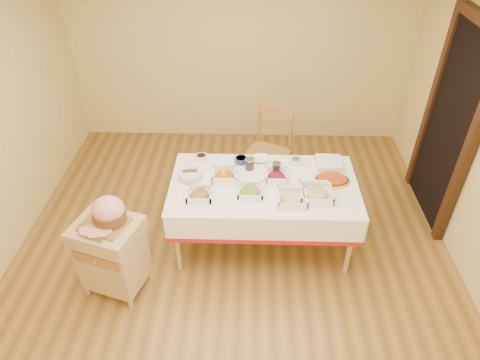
{
  "coord_description": "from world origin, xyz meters",
  "views": [
    {
      "loc": [
        0.16,
        -2.99,
        3.27
      ],
      "look_at": [
        0.07,
        0.2,
        0.88
      ],
      "focal_mm": 32.0,
      "sensor_mm": 36.0,
      "label": 1
    }
  ],
  "objects_px": {
    "ham_on_board": "(108,213)",
    "plate_stack": "(329,164)",
    "dining_table": "(263,197)",
    "bread_basket": "(190,175)",
    "mustard_bottle": "(223,174)",
    "dining_chair": "(269,151)",
    "preserve_jar_right": "(276,168)",
    "brass_platter": "(332,180)",
    "butcher_cart": "(112,253)",
    "preserve_jar_left": "(250,164)"
  },
  "relations": [
    {
      "from": "mustard_bottle",
      "to": "bread_basket",
      "type": "height_order",
      "value": "mustard_bottle"
    },
    {
      "from": "preserve_jar_left",
      "to": "plate_stack",
      "type": "xyz_separation_m",
      "value": [
        0.8,
        0.06,
        -0.02
      ]
    },
    {
      "from": "bread_basket",
      "to": "preserve_jar_right",
      "type": "bearing_deg",
      "value": 8.7
    },
    {
      "from": "brass_platter",
      "to": "plate_stack",
      "type": "bearing_deg",
      "value": 89.92
    },
    {
      "from": "plate_stack",
      "to": "brass_platter",
      "type": "height_order",
      "value": "plate_stack"
    },
    {
      "from": "preserve_jar_left",
      "to": "brass_platter",
      "type": "relative_size",
      "value": 0.36
    },
    {
      "from": "dining_table",
      "to": "bread_basket",
      "type": "relative_size",
      "value": 7.9
    },
    {
      "from": "dining_table",
      "to": "bread_basket",
      "type": "height_order",
      "value": "bread_basket"
    },
    {
      "from": "mustard_bottle",
      "to": "brass_platter",
      "type": "relative_size",
      "value": 0.5
    },
    {
      "from": "dining_table",
      "to": "brass_platter",
      "type": "relative_size",
      "value": 5.39
    },
    {
      "from": "dining_chair",
      "to": "brass_platter",
      "type": "distance_m",
      "value": 1.08
    },
    {
      "from": "bread_basket",
      "to": "plate_stack",
      "type": "distance_m",
      "value": 1.4
    },
    {
      "from": "mustard_bottle",
      "to": "dining_chair",
      "type": "bearing_deg",
      "value": 61.82
    },
    {
      "from": "preserve_jar_left",
      "to": "bread_basket",
      "type": "relative_size",
      "value": 0.52
    },
    {
      "from": "dining_chair",
      "to": "preserve_jar_left",
      "type": "height_order",
      "value": "dining_chair"
    },
    {
      "from": "plate_stack",
      "to": "ham_on_board",
      "type": "bearing_deg",
      "value": -155.1
    },
    {
      "from": "dining_chair",
      "to": "brass_platter",
      "type": "height_order",
      "value": "dining_chair"
    },
    {
      "from": "dining_chair",
      "to": "ham_on_board",
      "type": "distance_m",
      "value": 2.11
    },
    {
      "from": "dining_chair",
      "to": "brass_platter",
      "type": "relative_size",
      "value": 3.08
    },
    {
      "from": "dining_table",
      "to": "bread_basket",
      "type": "bearing_deg",
      "value": 175.01
    },
    {
      "from": "ham_on_board",
      "to": "mustard_bottle",
      "type": "xyz_separation_m",
      "value": [
        0.93,
        0.65,
        -0.06
      ]
    },
    {
      "from": "dining_chair",
      "to": "preserve_jar_right",
      "type": "xyz_separation_m",
      "value": [
        0.05,
        -0.73,
        0.27
      ]
    },
    {
      "from": "dining_table",
      "to": "butcher_cart",
      "type": "distance_m",
      "value": 1.52
    },
    {
      "from": "mustard_bottle",
      "to": "bread_basket",
      "type": "xyz_separation_m",
      "value": [
        -0.33,
        0.02,
        -0.03
      ]
    },
    {
      "from": "preserve_jar_right",
      "to": "brass_platter",
      "type": "distance_m",
      "value": 0.56
    },
    {
      "from": "plate_stack",
      "to": "brass_platter",
      "type": "relative_size",
      "value": 0.74
    },
    {
      "from": "butcher_cart",
      "to": "preserve_jar_right",
      "type": "relative_size",
      "value": 6.93
    },
    {
      "from": "mustard_bottle",
      "to": "brass_platter",
      "type": "xyz_separation_m",
      "value": [
        1.06,
        0.01,
        -0.06
      ]
    },
    {
      "from": "dining_chair",
      "to": "brass_platter",
      "type": "xyz_separation_m",
      "value": [
        0.58,
        -0.87,
        0.24
      ]
    },
    {
      "from": "mustard_bottle",
      "to": "butcher_cart",
      "type": "bearing_deg",
      "value": -144.85
    },
    {
      "from": "ham_on_board",
      "to": "plate_stack",
      "type": "xyz_separation_m",
      "value": [
        1.99,
        0.92,
        -0.09
      ]
    },
    {
      "from": "butcher_cart",
      "to": "plate_stack",
      "type": "bearing_deg",
      "value": 25.2
    },
    {
      "from": "dining_table",
      "to": "dining_chair",
      "type": "relative_size",
      "value": 1.75
    },
    {
      "from": "butcher_cart",
      "to": "mustard_bottle",
      "type": "xyz_separation_m",
      "value": [
        0.97,
        0.69,
        0.39
      ]
    },
    {
      "from": "butcher_cart",
      "to": "preserve_jar_right",
      "type": "xyz_separation_m",
      "value": [
        1.49,
        0.84,
        0.37
      ]
    },
    {
      "from": "ham_on_board",
      "to": "bread_basket",
      "type": "height_order",
      "value": "ham_on_board"
    },
    {
      "from": "dining_chair",
      "to": "dining_table",
      "type": "bearing_deg",
      "value": -94.87
    },
    {
      "from": "mustard_bottle",
      "to": "plate_stack",
      "type": "xyz_separation_m",
      "value": [
        1.06,
        0.27,
        -0.04
      ]
    },
    {
      "from": "preserve_jar_right",
      "to": "brass_platter",
      "type": "xyz_separation_m",
      "value": [
        0.54,
        -0.14,
        -0.03
      ]
    },
    {
      "from": "dining_table",
      "to": "butcher_cart",
      "type": "height_order",
      "value": "butcher_cart"
    },
    {
      "from": "brass_platter",
      "to": "mustard_bottle",
      "type": "bearing_deg",
      "value": -179.36
    },
    {
      "from": "preserve_jar_right",
      "to": "plate_stack",
      "type": "xyz_separation_m",
      "value": [
        0.54,
        0.11,
        -0.01
      ]
    },
    {
      "from": "dining_chair",
      "to": "bread_basket",
      "type": "height_order",
      "value": "dining_chair"
    },
    {
      "from": "preserve_jar_left",
      "to": "preserve_jar_right",
      "type": "height_order",
      "value": "preserve_jar_left"
    },
    {
      "from": "brass_platter",
      "to": "dining_chair",
      "type": "bearing_deg",
      "value": 123.81
    },
    {
      "from": "mustard_bottle",
      "to": "preserve_jar_right",
      "type": "bearing_deg",
      "value": 16.55
    },
    {
      "from": "dining_table",
      "to": "preserve_jar_left",
      "type": "xyz_separation_m",
      "value": [
        -0.14,
        0.25,
        0.22
      ]
    },
    {
      "from": "dining_table",
      "to": "mustard_bottle",
      "type": "relative_size",
      "value": 10.71
    },
    {
      "from": "butcher_cart",
      "to": "preserve_jar_right",
      "type": "height_order",
      "value": "preserve_jar_right"
    },
    {
      "from": "preserve_jar_left",
      "to": "mustard_bottle",
      "type": "bearing_deg",
      "value": -140.33
    }
  ]
}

